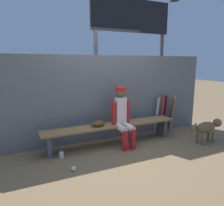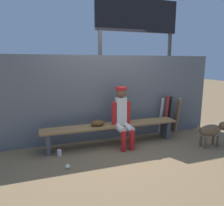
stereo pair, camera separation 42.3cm
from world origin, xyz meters
name	(u,v)px [view 1 (the left image)]	position (x,y,z in m)	size (l,w,h in m)	color
ground_plane	(112,144)	(0.00, 0.00, 0.00)	(30.00, 30.00, 0.00)	brown
chainlink_fence	(105,98)	(0.00, 0.37, 0.92)	(5.19, 0.03, 1.85)	#595E63
dugout_bench	(112,128)	(0.00, 0.00, 0.35)	(2.87, 0.36, 0.44)	olive
player_seated	(123,114)	(0.19, -0.10, 0.65)	(0.41, 0.55, 1.21)	silver
baseball_glove	(98,123)	(-0.31, 0.00, 0.50)	(0.28, 0.20, 0.12)	#593819
bat_aluminum_silver	(157,115)	(1.33, 0.27, 0.44)	(0.06, 0.06, 0.88)	#B7B7BC
bat_aluminum_red	(162,114)	(1.44, 0.22, 0.47)	(0.06, 0.06, 0.93)	#B22323
bat_aluminum_black	(164,113)	(1.56, 0.28, 0.45)	(0.06, 0.06, 0.90)	black
bat_wood_dark	(171,115)	(1.72, 0.21, 0.42)	(0.06, 0.06, 0.83)	brown
bat_wood_tan	(172,113)	(1.80, 0.27, 0.43)	(0.06, 0.06, 0.86)	tan
baseball	(74,169)	(-1.02, -0.74, 0.04)	(0.07, 0.07, 0.07)	white
cup_on_ground	(61,155)	(-1.09, -0.19, 0.06)	(0.08, 0.08, 0.11)	silver
cup_on_bench	(114,121)	(0.05, 0.02, 0.49)	(0.08, 0.08, 0.11)	#1E47AD
scoreboard	(134,31)	(1.09, 1.04, 2.47)	(2.45, 0.27, 3.48)	#3F3F42
dog	(208,127)	(1.91, -0.74, 0.34)	(0.84, 0.20, 0.49)	brown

